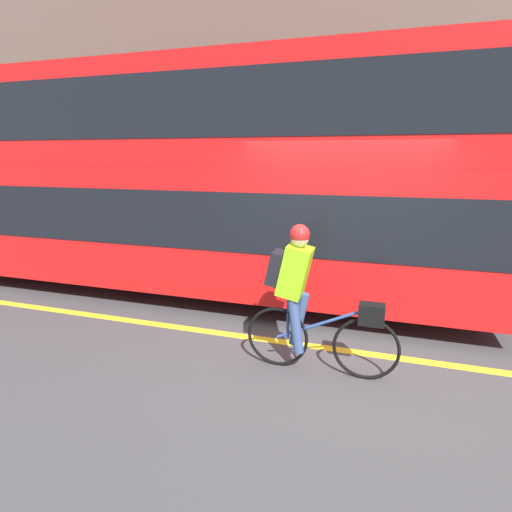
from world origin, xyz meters
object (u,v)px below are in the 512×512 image
(bus, at_px, (169,173))
(street_sign_post, at_px, (110,182))
(cyclist_on_bike, at_px, (306,295))
(trash_bin, at_px, (486,241))

(bus, distance_m, street_sign_post, 4.71)
(cyclist_on_bike, relative_size, street_sign_post, 0.63)
(cyclist_on_bike, relative_size, trash_bin, 1.99)
(cyclist_on_bike, bearing_deg, street_sign_post, 140.47)
(bus, height_order, trash_bin, bus)
(trash_bin, bearing_deg, street_sign_post, -179.96)
(cyclist_on_bike, bearing_deg, bus, 141.77)
(cyclist_on_bike, distance_m, street_sign_post, 8.31)
(trash_bin, xyz_separation_m, street_sign_post, (-9.24, -0.01, 1.04))
(bus, relative_size, trash_bin, 12.60)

